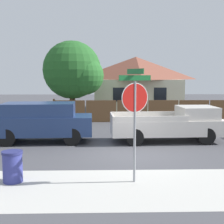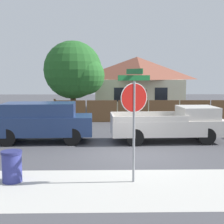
{
  "view_description": "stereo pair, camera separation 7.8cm",
  "coord_description": "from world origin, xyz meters",
  "px_view_note": "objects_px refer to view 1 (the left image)",
  "views": [
    {
      "loc": [
        -1.12,
        -11.92,
        3.08
      ],
      "look_at": [
        -0.79,
        0.78,
        1.6
      ],
      "focal_mm": 50.0,
      "sensor_mm": 36.0,
      "label": 1
    },
    {
      "loc": [
        -1.04,
        -11.92,
        3.08
      ],
      "look_at": [
        -0.79,
        0.78,
        1.6
      ],
      "focal_mm": 50.0,
      "sensor_mm": 36.0,
      "label": 2
    }
  ],
  "objects_px": {
    "oak_tree": "(75,71)",
    "red_suv": "(42,121)",
    "trash_bin": "(13,166)",
    "orange_pickup": "(171,124)",
    "house": "(136,83)",
    "stop_sign": "(135,105)"
  },
  "relations": [
    {
      "from": "house",
      "to": "orange_pickup",
      "type": "xyz_separation_m",
      "value": [
        0.34,
        -13.27,
        -1.64
      ]
    },
    {
      "from": "trash_bin",
      "to": "red_suv",
      "type": "bearing_deg",
      "value": 92.47
    },
    {
      "from": "orange_pickup",
      "to": "trash_bin",
      "type": "height_order",
      "value": "orange_pickup"
    },
    {
      "from": "house",
      "to": "trash_bin",
      "type": "xyz_separation_m",
      "value": [
        -5.49,
        -18.8,
        -2.0
      ]
    },
    {
      "from": "house",
      "to": "red_suv",
      "type": "relative_size",
      "value": 1.65
    },
    {
      "from": "stop_sign",
      "to": "trash_bin",
      "type": "height_order",
      "value": "stop_sign"
    },
    {
      "from": "house",
      "to": "oak_tree",
      "type": "relative_size",
      "value": 1.4
    },
    {
      "from": "oak_tree",
      "to": "red_suv",
      "type": "bearing_deg",
      "value": -96.42
    },
    {
      "from": "oak_tree",
      "to": "red_suv",
      "type": "distance_m",
      "value": 8.04
    },
    {
      "from": "orange_pickup",
      "to": "red_suv",
      "type": "bearing_deg",
      "value": 177.73
    },
    {
      "from": "red_suv",
      "to": "trash_bin",
      "type": "xyz_separation_m",
      "value": [
        0.24,
        -5.52,
        -0.54
      ]
    },
    {
      "from": "orange_pickup",
      "to": "trash_bin",
      "type": "xyz_separation_m",
      "value": [
        -5.83,
        -5.53,
        -0.36
      ]
    },
    {
      "from": "orange_pickup",
      "to": "trash_bin",
      "type": "distance_m",
      "value": 8.04
    },
    {
      "from": "orange_pickup",
      "to": "house",
      "type": "bearing_deg",
      "value": 89.1
    },
    {
      "from": "house",
      "to": "stop_sign",
      "type": "relative_size",
      "value": 2.36
    },
    {
      "from": "house",
      "to": "stop_sign",
      "type": "height_order",
      "value": "house"
    },
    {
      "from": "oak_tree",
      "to": "trash_bin",
      "type": "relative_size",
      "value": 6.01
    },
    {
      "from": "oak_tree",
      "to": "red_suv",
      "type": "xyz_separation_m",
      "value": [
        -0.86,
        -7.63,
        -2.39
      ]
    },
    {
      "from": "red_suv",
      "to": "house",
      "type": "bearing_deg",
      "value": 64.31
    },
    {
      "from": "oak_tree",
      "to": "red_suv",
      "type": "height_order",
      "value": "oak_tree"
    },
    {
      "from": "stop_sign",
      "to": "trash_bin",
      "type": "bearing_deg",
      "value": 154.94
    },
    {
      "from": "house",
      "to": "red_suv",
      "type": "distance_m",
      "value": 14.54
    }
  ]
}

